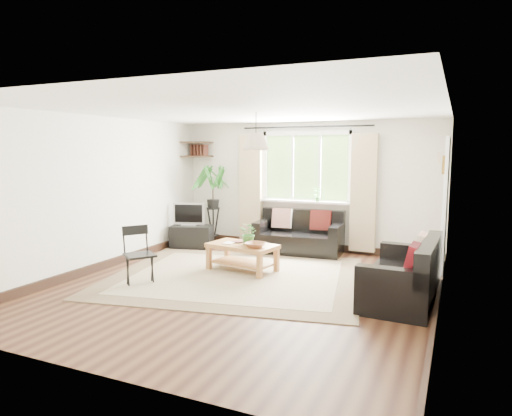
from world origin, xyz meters
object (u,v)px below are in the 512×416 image
at_px(sofa_back, 299,233).
at_px(tv_stand, 192,236).
at_px(coffee_table, 242,258).
at_px(folding_chair, 140,256).
at_px(sofa_right, 402,271).
at_px(palm_stand, 213,205).

height_order(sofa_back, tv_stand, sofa_back).
bearing_deg(coffee_table, folding_chair, -129.15).
relative_size(sofa_right, coffee_table, 1.51).
bearing_deg(palm_stand, folding_chair, -81.20).
xyz_separation_m(sofa_right, palm_stand, (-3.86, 2.10, 0.42)).
relative_size(sofa_back, palm_stand, 0.98).
relative_size(tv_stand, folding_chair, 0.97).
distance_m(sofa_right, coffee_table, 2.47).
bearing_deg(palm_stand, coffee_table, -48.91).
bearing_deg(sofa_back, tv_stand, -173.80).
height_order(coffee_table, folding_chair, folding_chair).
height_order(coffee_table, palm_stand, palm_stand).
xyz_separation_m(sofa_back, folding_chair, (-1.38, -2.80, 0.04)).
xyz_separation_m(tv_stand, folding_chair, (0.67, -2.43, 0.19)).
xyz_separation_m(coffee_table, tv_stand, (-1.67, 1.20, -0.00)).
bearing_deg(tv_stand, coffee_table, -51.98).
bearing_deg(sofa_right, folding_chair, -74.70).
xyz_separation_m(coffee_table, palm_stand, (-1.44, 1.65, 0.58)).
distance_m(coffee_table, palm_stand, 2.27).
bearing_deg(palm_stand, sofa_right, -28.53).
distance_m(sofa_right, palm_stand, 4.42).
relative_size(sofa_right, tv_stand, 2.02).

